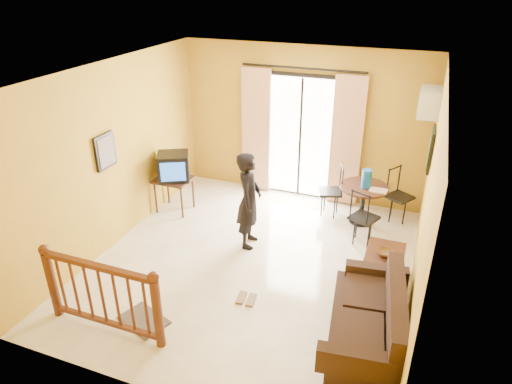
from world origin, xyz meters
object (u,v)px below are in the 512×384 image
at_px(dining_table, 363,194).
at_px(sofa, 371,322).
at_px(television, 174,166).
at_px(standing_person, 249,200).
at_px(coffee_table, 383,265).

distance_m(dining_table, sofa, 2.88).
relative_size(television, standing_person, 0.44).
distance_m(sofa, standing_person, 2.61).
distance_m(dining_table, coffee_table, 1.70).
relative_size(dining_table, coffee_table, 0.87).
bearing_deg(sofa, television, 143.92).
xyz_separation_m(television, coffee_table, (3.72, -0.82, -0.59)).
bearing_deg(coffee_table, standing_person, 172.98).
distance_m(television, dining_table, 3.28).
bearing_deg(coffee_table, dining_table, 108.95).
bearing_deg(dining_table, standing_person, -139.21).
xyz_separation_m(coffee_table, sofa, (0.00, -1.23, 0.03)).
bearing_deg(television, standing_person, -46.56).
bearing_deg(dining_table, coffee_table, -71.05).
height_order(sofa, standing_person, standing_person).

